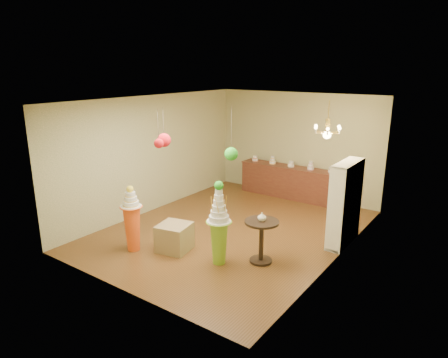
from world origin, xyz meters
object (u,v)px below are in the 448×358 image
Objects in this scene: pedestal_green at (219,232)px; sideboard at (290,181)px; round_table at (261,236)px; pedestal_orange at (132,223)px.

sideboard is (-0.71, 4.47, -0.18)m from pedestal_green.
pedestal_green reaches higher than sideboard.
sideboard reaches higher than round_table.
pedestal_orange is at bearing -162.48° from pedestal_green.
pedestal_green is 1.19× the size of pedestal_orange.
pedestal_green reaches higher than pedestal_orange.
round_table is at bearing 39.27° from pedestal_green.
sideboard is at bearing 99.04° from pedestal_green.
pedestal_orange is at bearing -155.92° from round_table.
sideboard is 3.52× the size of round_table.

